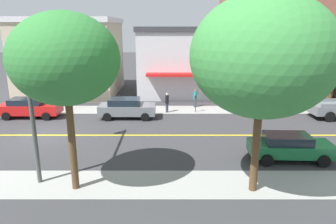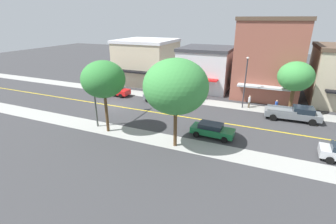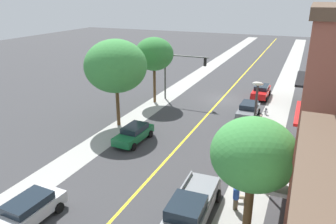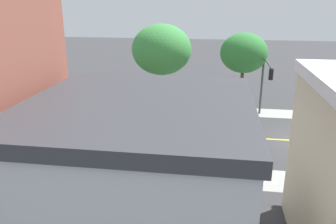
{
  "view_description": "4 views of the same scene",
  "coord_description": "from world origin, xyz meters",
  "px_view_note": "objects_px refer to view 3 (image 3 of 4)",
  "views": [
    {
      "loc": [
        19.53,
        8.28,
        6.96
      ],
      "look_at": [
        -1.22,
        8.27,
        1.27
      ],
      "focal_mm": 33.22,
      "sensor_mm": 36.0,
      "label": 1
    },
    {
      "loc": [
        26.41,
        19.46,
        11.44
      ],
      "look_at": [
        1.96,
        9.06,
        1.14
      ],
      "focal_mm": 25.91,
      "sensor_mm": 36.0,
      "label": 2
    },
    {
      "loc": [
        -9.0,
        37.4,
        12.12
      ],
      "look_at": [
        2.12,
        11.53,
        1.9
      ],
      "focal_mm": 34.85,
      "sensor_mm": 36.0,
      "label": 3
    },
    {
      "loc": [
        -25.85,
        6.46,
        10.56
      ],
      "look_at": [
        2.1,
        10.63,
        1.16
      ],
      "focal_mm": 36.46,
      "sensor_mm": 36.0,
      "label": 4
    }
  ],
  "objects_px": {
    "grey_sedan_left_curb": "(248,110)",
    "pedestrian_white_shirt": "(253,170)",
    "traffic_light_mast": "(179,68)",
    "street_lamp": "(254,121)",
    "street_tree_left_far": "(254,154)",
    "street_tree_left_near": "(116,66)",
    "silver_sedan_right_curb": "(26,211)",
    "green_sedan_right_curb": "(134,133)",
    "grey_pickup_truck": "(191,207)",
    "pedestrian_black_shirt": "(260,122)",
    "fire_hydrant": "(266,111)",
    "parking_meter": "(256,131)",
    "street_tree_right_corner": "(154,54)",
    "red_sedan_left_curb": "(261,91)",
    "small_dog": "(240,197)",
    "pedestrian_blue_shirt": "(236,197)",
    "pedestrian_teal_shirt": "(278,136)"
  },
  "relations": [
    {
      "from": "green_sedan_right_curb",
      "to": "grey_sedan_left_curb",
      "type": "height_order",
      "value": "grey_sedan_left_curb"
    },
    {
      "from": "street_tree_left_far",
      "to": "pedestrian_teal_shirt",
      "type": "xyz_separation_m",
      "value": [
        -0.38,
        -11.79,
        -3.82
      ]
    },
    {
      "from": "parking_meter",
      "to": "pedestrian_blue_shirt",
      "type": "height_order",
      "value": "pedestrian_blue_shirt"
    },
    {
      "from": "street_lamp",
      "to": "small_dog",
      "type": "relative_size",
      "value": 9.63
    },
    {
      "from": "street_tree_right_corner",
      "to": "street_lamp",
      "type": "bearing_deg",
      "value": 136.95
    },
    {
      "from": "street_tree_left_far",
      "to": "small_dog",
      "type": "relative_size",
      "value": 9.17
    },
    {
      "from": "pedestrian_white_shirt",
      "to": "small_dog",
      "type": "distance_m",
      "value": 2.65
    },
    {
      "from": "red_sedan_left_curb",
      "to": "pedestrian_black_shirt",
      "type": "relative_size",
      "value": 2.85
    },
    {
      "from": "street_lamp",
      "to": "pedestrian_blue_shirt",
      "type": "bearing_deg",
      "value": 88.88
    },
    {
      "from": "pedestrian_white_shirt",
      "to": "street_tree_left_far",
      "type": "bearing_deg",
      "value": 91.65
    },
    {
      "from": "small_dog",
      "to": "street_lamp",
      "type": "bearing_deg",
      "value": -104.34
    },
    {
      "from": "street_tree_right_corner",
      "to": "red_sedan_left_curb",
      "type": "height_order",
      "value": "street_tree_right_corner"
    },
    {
      "from": "red_sedan_left_curb",
      "to": "street_tree_right_corner",
      "type": "bearing_deg",
      "value": -58.39
    },
    {
      "from": "fire_hydrant",
      "to": "street_lamp",
      "type": "height_order",
      "value": "street_lamp"
    },
    {
      "from": "street_tree_right_corner",
      "to": "pedestrian_black_shirt",
      "type": "bearing_deg",
      "value": 162.51
    },
    {
      "from": "parking_meter",
      "to": "green_sedan_right_curb",
      "type": "height_order",
      "value": "parking_meter"
    },
    {
      "from": "grey_sedan_left_curb",
      "to": "grey_pickup_truck",
      "type": "bearing_deg",
      "value": 0.22
    },
    {
      "from": "red_sedan_left_curb",
      "to": "green_sedan_right_curb",
      "type": "relative_size",
      "value": 1.06
    },
    {
      "from": "silver_sedan_right_curb",
      "to": "pedestrian_white_shirt",
      "type": "xyz_separation_m",
      "value": [
        -10.81,
        -9.22,
        0.14
      ]
    },
    {
      "from": "street_tree_left_far",
      "to": "grey_sedan_left_curb",
      "type": "relative_size",
      "value": 1.48
    },
    {
      "from": "street_tree_left_near",
      "to": "street_tree_left_far",
      "type": "relative_size",
      "value": 1.28
    },
    {
      "from": "pedestrian_white_shirt",
      "to": "small_dog",
      "type": "xyz_separation_m",
      "value": [
        0.27,
        2.57,
        -0.57
      ]
    },
    {
      "from": "street_tree_left_far",
      "to": "grey_sedan_left_curb",
      "type": "xyz_separation_m",
      "value": [
        3.09,
        -17.48,
        -3.84
      ]
    },
    {
      "from": "street_tree_left_near",
      "to": "silver_sedan_right_curb",
      "type": "distance_m",
      "value": 15.76
    },
    {
      "from": "street_lamp",
      "to": "green_sedan_right_curb",
      "type": "height_order",
      "value": "street_lamp"
    },
    {
      "from": "grey_sedan_left_curb",
      "to": "pedestrian_white_shirt",
      "type": "relative_size",
      "value": 2.57
    },
    {
      "from": "silver_sedan_right_curb",
      "to": "fire_hydrant",
      "type": "bearing_deg",
      "value": 159.74
    },
    {
      "from": "fire_hydrant",
      "to": "small_dog",
      "type": "xyz_separation_m",
      "value": [
        -0.64,
        16.66,
        -0.02
      ]
    },
    {
      "from": "fire_hydrant",
      "to": "pedestrian_black_shirt",
      "type": "distance_m",
      "value": 4.88
    },
    {
      "from": "traffic_light_mast",
      "to": "pedestrian_black_shirt",
      "type": "distance_m",
      "value": 12.4
    },
    {
      "from": "street_tree_left_near",
      "to": "fire_hydrant",
      "type": "distance_m",
      "value": 16.48
    },
    {
      "from": "street_tree_right_corner",
      "to": "small_dog",
      "type": "xyz_separation_m",
      "value": [
        -13.37,
        15.84,
        -5.36
      ]
    },
    {
      "from": "red_sedan_left_curb",
      "to": "pedestrian_blue_shirt",
      "type": "height_order",
      "value": "pedestrian_blue_shirt"
    },
    {
      "from": "grey_pickup_truck",
      "to": "pedestrian_white_shirt",
      "type": "xyz_separation_m",
      "value": [
        -2.48,
        -5.38,
        0.03
      ]
    },
    {
      "from": "green_sedan_right_curb",
      "to": "pedestrian_black_shirt",
      "type": "relative_size",
      "value": 2.7
    },
    {
      "from": "street_tree_left_far",
      "to": "pedestrian_teal_shirt",
      "type": "height_order",
      "value": "street_tree_left_far"
    },
    {
      "from": "grey_sedan_left_curb",
      "to": "grey_pickup_truck",
      "type": "relative_size",
      "value": 0.71
    },
    {
      "from": "red_sedan_left_curb",
      "to": "street_tree_left_far",
      "type": "bearing_deg",
      "value": 6.96
    },
    {
      "from": "traffic_light_mast",
      "to": "green_sedan_right_curb",
      "type": "distance_m",
      "value": 12.93
    },
    {
      "from": "fire_hydrant",
      "to": "pedestrian_white_shirt",
      "type": "relative_size",
      "value": 0.43
    },
    {
      "from": "parking_meter",
      "to": "pedestrian_white_shirt",
      "type": "height_order",
      "value": "pedestrian_white_shirt"
    },
    {
      "from": "pedestrian_white_shirt",
      "to": "pedestrian_black_shirt",
      "type": "relative_size",
      "value": 1.04
    },
    {
      "from": "street_lamp",
      "to": "pedestrian_white_shirt",
      "type": "height_order",
      "value": "street_lamp"
    },
    {
      "from": "traffic_light_mast",
      "to": "street_lamp",
      "type": "distance_m",
      "value": 18.06
    },
    {
      "from": "grey_pickup_truck",
      "to": "pedestrian_black_shirt",
      "type": "xyz_separation_m",
      "value": [
        -1.64,
        -14.62,
        -0.01
      ]
    },
    {
      "from": "street_tree_right_corner",
      "to": "traffic_light_mast",
      "type": "bearing_deg",
      "value": -141.49
    },
    {
      "from": "street_tree_left_near",
      "to": "red_sedan_left_curb",
      "type": "xyz_separation_m",
      "value": [
        -11.47,
        -14.73,
        -5.04
      ]
    },
    {
      "from": "parking_meter",
      "to": "street_tree_left_near",
      "type": "bearing_deg",
      "value": 6.32
    },
    {
      "from": "grey_sedan_left_curb",
      "to": "red_sedan_left_curb",
      "type": "bearing_deg",
      "value": 178.82
    },
    {
      "from": "parking_meter",
      "to": "pedestrian_black_shirt",
      "type": "relative_size",
      "value": 0.88
    }
  ]
}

